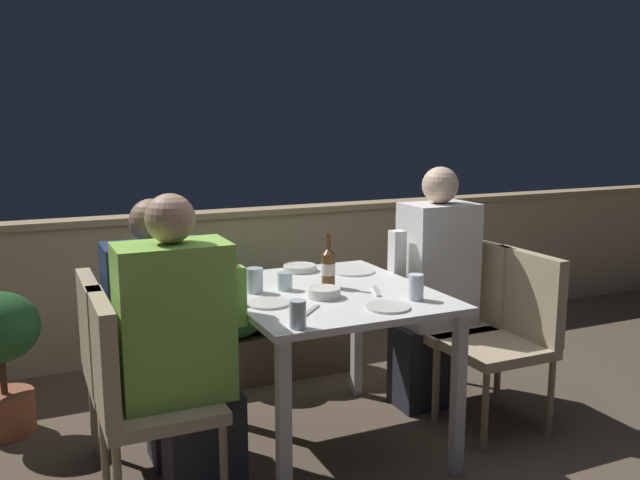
% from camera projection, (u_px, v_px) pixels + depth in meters
% --- Properties ---
extents(ground_plane, '(16.00, 16.00, 0.00)m').
position_uv_depth(ground_plane, '(327.00, 444.00, 3.21)').
color(ground_plane, brown).
extents(parapet_wall, '(9.00, 0.18, 0.93)m').
position_uv_depth(parapet_wall, '(229.00, 278.00, 4.51)').
color(parapet_wall, tan).
rests_on(parapet_wall, ground_plane).
extents(dining_table, '(0.90, 1.04, 0.75)m').
position_uv_depth(dining_table, '(327.00, 310.00, 3.09)').
color(dining_table, white).
rests_on(dining_table, ground_plane).
extents(planter_hedge, '(0.87, 0.47, 0.63)m').
position_uv_depth(planter_hedge, '(272.00, 316.00, 4.05)').
color(planter_hedge, brown).
rests_on(planter_hedge, ground_plane).
extents(chair_left_near, '(0.46, 0.45, 0.87)m').
position_uv_depth(chair_left_near, '(132.00, 385.00, 2.59)').
color(chair_left_near, tan).
rests_on(chair_left_near, ground_plane).
extents(person_green_blouse, '(0.50, 0.26, 1.25)m').
position_uv_depth(person_green_blouse, '(184.00, 352.00, 2.65)').
color(person_green_blouse, '#282833').
rests_on(person_green_blouse, ground_plane).
extents(chair_left_far, '(0.46, 0.45, 0.87)m').
position_uv_depth(chair_left_far, '(118.00, 357.00, 2.89)').
color(chair_left_far, tan).
rests_on(chair_left_far, ground_plane).
extents(person_navy_jumper, '(0.49, 0.26, 1.19)m').
position_uv_depth(person_navy_jumper, '(165.00, 334.00, 2.96)').
color(person_navy_jumper, '#282833').
rests_on(person_navy_jumper, ground_plane).
extents(chair_right_near, '(0.46, 0.45, 0.87)m').
position_uv_depth(chair_right_near, '(511.00, 324.00, 3.34)').
color(chair_right_near, tan).
rests_on(chair_right_near, ground_plane).
extents(chair_right_far, '(0.46, 0.45, 0.87)m').
position_uv_depth(chair_right_far, '(463.00, 306.00, 3.67)').
color(chair_right_far, tan).
rests_on(chair_right_far, ground_plane).
extents(person_white_polo, '(0.47, 0.26, 1.28)m').
position_uv_depth(person_white_polo, '(432.00, 287.00, 3.57)').
color(person_white_polo, '#282833').
rests_on(person_white_polo, ground_plane).
extents(beer_bottle, '(0.06, 0.06, 0.25)m').
position_uv_depth(beer_bottle, '(328.00, 267.00, 3.12)').
color(beer_bottle, brown).
rests_on(beer_bottle, dining_table).
extents(plate_0, '(0.22, 0.22, 0.01)m').
position_uv_depth(plate_0, '(353.00, 271.00, 3.44)').
color(plate_0, white).
rests_on(plate_0, dining_table).
extents(plate_1, '(0.18, 0.18, 0.01)m').
position_uv_depth(plate_1, '(268.00, 303.00, 2.84)').
color(plate_1, silver).
rests_on(plate_1, dining_table).
extents(plate_2, '(0.19, 0.19, 0.01)m').
position_uv_depth(plate_2, '(388.00, 307.00, 2.79)').
color(plate_2, silver).
rests_on(plate_2, dining_table).
extents(bowl_0, '(0.17, 0.17, 0.03)m').
position_uv_depth(bowl_0, '(300.00, 267.00, 3.46)').
color(bowl_0, silver).
rests_on(bowl_0, dining_table).
extents(bowl_1, '(0.14, 0.14, 0.04)m').
position_uv_depth(bowl_1, '(324.00, 292.00, 2.95)').
color(bowl_1, silver).
rests_on(bowl_1, dining_table).
extents(glass_cup_0, '(0.08, 0.08, 0.11)m').
position_uv_depth(glass_cup_0, '(255.00, 280.00, 3.03)').
color(glass_cup_0, silver).
rests_on(glass_cup_0, dining_table).
extents(glass_cup_1, '(0.07, 0.07, 0.08)m').
position_uv_depth(glass_cup_1, '(285.00, 281.00, 3.08)').
color(glass_cup_1, silver).
rests_on(glass_cup_1, dining_table).
extents(glass_cup_2, '(0.06, 0.06, 0.11)m').
position_uv_depth(glass_cup_2, '(298.00, 314.00, 2.52)').
color(glass_cup_2, silver).
rests_on(glass_cup_2, dining_table).
extents(glass_cup_3, '(0.08, 0.08, 0.09)m').
position_uv_depth(glass_cup_3, '(225.00, 270.00, 3.30)').
color(glass_cup_3, silver).
rests_on(glass_cup_3, dining_table).
extents(glass_cup_4, '(0.07, 0.07, 0.11)m').
position_uv_depth(glass_cup_4, '(416.00, 287.00, 2.91)').
color(glass_cup_4, silver).
rests_on(glass_cup_4, dining_table).
extents(fork_0, '(0.08, 0.16, 0.01)m').
position_uv_depth(fork_0, '(377.00, 291.00, 3.05)').
color(fork_0, silver).
rests_on(fork_0, dining_table).
extents(fork_1, '(0.13, 0.14, 0.01)m').
position_uv_depth(fork_1, '(310.00, 311.00, 2.74)').
color(fork_1, silver).
rests_on(fork_1, dining_table).
extents(potted_plant, '(0.38, 0.38, 0.71)m').
position_uv_depth(potted_plant, '(1.00, 348.00, 3.25)').
color(potted_plant, '#9E5638').
rests_on(potted_plant, ground_plane).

